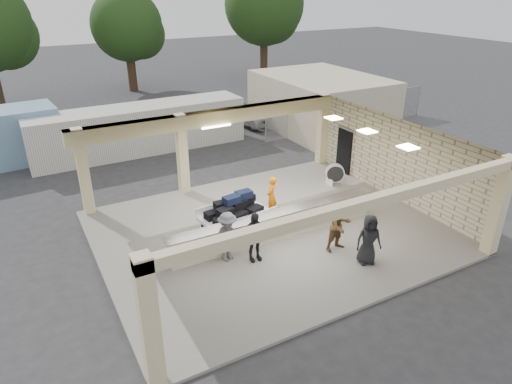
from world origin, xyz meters
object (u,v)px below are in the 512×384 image
passenger_b (254,237)px  container_white (140,129)px  passenger_a (340,226)px  car_white_a (275,113)px  passenger_c (228,237)px  car_white_b (313,97)px  baggage_handler (272,196)px  luggage_cart (235,212)px  baggage_counter (277,225)px  car_dark (220,109)px  drum_fan (335,173)px  passenger_d (369,240)px

passenger_b → container_white: bearing=94.4°
passenger_a → car_white_a: 15.47m
passenger_c → car_white_b: passenger_c is taller
baggage_handler → container_white: bearing=-123.0°
luggage_cart → container_white: container_white is taller
baggage_counter → car_white_a: size_ratio=1.72×
passenger_b → baggage_counter: bearing=36.7°
car_white_a → car_dark: size_ratio=1.16×
baggage_handler → passenger_b: bearing=3.8°
drum_fan → passenger_a: (-3.31, -4.50, 0.41)m
baggage_handler → car_dark: 14.28m
baggage_handler → passenger_a: 3.36m
passenger_a → passenger_b: passenger_a is taller
baggage_counter → passenger_c: (-2.16, -0.50, 0.38)m
baggage_handler → passenger_d: size_ratio=0.94×
passenger_a → car_dark: passenger_a is taller
baggage_counter → baggage_handler: (0.71, 1.56, 0.31)m
drum_fan → car_white_a: size_ratio=0.20×
passenger_b → passenger_a: bearing=-12.3°
baggage_counter → car_white_b: (12.16, 14.94, 0.12)m
baggage_handler → passenger_b: passenger_b is taller
passenger_a → passenger_d: bearing=-77.5°
passenger_d → car_dark: bearing=99.7°
container_white → passenger_b: bearing=-90.2°
passenger_c → car_white_b: bearing=30.7°
passenger_a → passenger_b: bearing=160.8°
baggage_counter → passenger_c: passenger_c is taller
passenger_a → passenger_d: size_ratio=1.07×
car_white_b → luggage_cart: bearing=157.8°
luggage_cart → baggage_handler: (1.80, 0.49, 0.01)m
car_white_a → passenger_a: bearing=151.7°
passenger_b → luggage_cart: bearing=84.9°
car_white_a → car_white_b: (4.69, 2.42, 0.03)m
luggage_cart → passenger_c: size_ratio=1.56×
passenger_c → car_dark: (6.98, 15.73, -0.28)m
passenger_c → baggage_handler: bearing=19.2°
car_dark → passenger_d: bearing=-158.3°
luggage_cart → passenger_c: passenger_c is taller
passenger_c → car_dark: passenger_c is taller
luggage_cart → car_dark: (5.92, 14.17, -0.21)m
passenger_a → baggage_handler: bearing=99.3°
passenger_b → passenger_d: size_ratio=1.01×
luggage_cart → passenger_b: size_ratio=1.56×
car_white_b → container_white: (-13.71, -3.36, 0.52)m
luggage_cart → passenger_d: 4.80m
car_white_b → container_white: 14.13m
passenger_a → container_white: bearing=99.5°
drum_fan → passenger_c: 7.65m
passenger_d → passenger_b: bearing=168.2°
car_white_b → car_dark: bearing=109.2°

